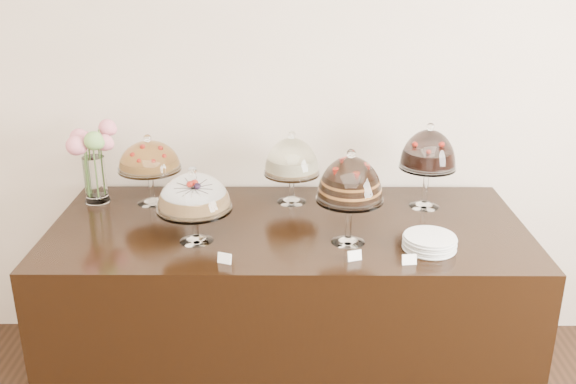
{
  "coord_description": "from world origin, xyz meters",
  "views": [
    {
      "loc": [
        -0.18,
        -0.29,
        2.11
      ],
      "look_at": [
        -0.2,
        2.4,
        1.08
      ],
      "focal_mm": 40.0,
      "sensor_mm": 36.0,
      "label": 1
    }
  ],
  "objects_px": {
    "cake_stand_sugar_sponge": "(194,195)",
    "plate_stack": "(429,242)",
    "cake_stand_cheesecake": "(292,160)",
    "cake_stand_dark_choco": "(428,153)",
    "cake_stand_fruit_tart": "(149,159)",
    "flower_vase": "(92,156)",
    "cake_stand_choco_layer": "(350,183)",
    "display_counter": "(288,308)"
  },
  "relations": [
    {
      "from": "cake_stand_cheesecake",
      "to": "plate_stack",
      "type": "distance_m",
      "value": 0.83
    },
    {
      "from": "cake_stand_fruit_tart",
      "to": "cake_stand_cheesecake",
      "type": "bearing_deg",
      "value": 1.67
    },
    {
      "from": "cake_stand_fruit_tart",
      "to": "flower_vase",
      "type": "relative_size",
      "value": 0.87
    },
    {
      "from": "cake_stand_cheesecake",
      "to": "flower_vase",
      "type": "height_order",
      "value": "flower_vase"
    },
    {
      "from": "display_counter",
      "to": "cake_stand_fruit_tart",
      "type": "height_order",
      "value": "cake_stand_fruit_tart"
    },
    {
      "from": "cake_stand_dark_choco",
      "to": "cake_stand_fruit_tart",
      "type": "relative_size",
      "value": 1.2
    },
    {
      "from": "plate_stack",
      "to": "cake_stand_fruit_tart",
      "type": "bearing_deg",
      "value": 157.9
    },
    {
      "from": "display_counter",
      "to": "cake_stand_sugar_sponge",
      "type": "relative_size",
      "value": 6.37
    },
    {
      "from": "display_counter",
      "to": "plate_stack",
      "type": "bearing_deg",
      "value": -23.28
    },
    {
      "from": "display_counter",
      "to": "plate_stack",
      "type": "height_order",
      "value": "plate_stack"
    },
    {
      "from": "cake_stand_sugar_sponge",
      "to": "plate_stack",
      "type": "distance_m",
      "value": 1.03
    },
    {
      "from": "flower_vase",
      "to": "cake_stand_dark_choco",
      "type": "bearing_deg",
      "value": -1.69
    },
    {
      "from": "cake_stand_dark_choco",
      "to": "flower_vase",
      "type": "height_order",
      "value": "cake_stand_dark_choco"
    },
    {
      "from": "cake_stand_choco_layer",
      "to": "cake_stand_fruit_tart",
      "type": "xyz_separation_m",
      "value": [
        -0.95,
        0.46,
        -0.04
      ]
    },
    {
      "from": "cake_stand_choco_layer",
      "to": "cake_stand_cheesecake",
      "type": "height_order",
      "value": "cake_stand_choco_layer"
    },
    {
      "from": "cake_stand_choco_layer",
      "to": "cake_stand_sugar_sponge",
      "type": "bearing_deg",
      "value": 179.19
    },
    {
      "from": "display_counter",
      "to": "flower_vase",
      "type": "height_order",
      "value": "flower_vase"
    },
    {
      "from": "flower_vase",
      "to": "cake_stand_fruit_tart",
      "type": "bearing_deg",
      "value": -1.91
    },
    {
      "from": "cake_stand_sugar_sponge",
      "to": "cake_stand_dark_choco",
      "type": "relative_size",
      "value": 0.81
    },
    {
      "from": "cake_stand_choco_layer",
      "to": "flower_vase",
      "type": "relative_size",
      "value": 1.04
    },
    {
      "from": "cake_stand_fruit_tart",
      "to": "plate_stack",
      "type": "relative_size",
      "value": 1.6
    },
    {
      "from": "cake_stand_dark_choco",
      "to": "cake_stand_fruit_tart",
      "type": "height_order",
      "value": "cake_stand_dark_choco"
    },
    {
      "from": "cake_stand_sugar_sponge",
      "to": "cake_stand_choco_layer",
      "type": "distance_m",
      "value": 0.67
    },
    {
      "from": "cake_stand_fruit_tart",
      "to": "flower_vase",
      "type": "bearing_deg",
      "value": 178.09
    },
    {
      "from": "cake_stand_dark_choco",
      "to": "plate_stack",
      "type": "distance_m",
      "value": 0.55
    },
    {
      "from": "cake_stand_choco_layer",
      "to": "cake_stand_fruit_tart",
      "type": "relative_size",
      "value": 1.19
    },
    {
      "from": "cake_stand_dark_choco",
      "to": "flower_vase",
      "type": "relative_size",
      "value": 1.05
    },
    {
      "from": "display_counter",
      "to": "cake_stand_dark_choco",
      "type": "distance_m",
      "value": 1.02
    },
    {
      "from": "display_counter",
      "to": "cake_stand_sugar_sponge",
      "type": "height_order",
      "value": "cake_stand_sugar_sponge"
    },
    {
      "from": "cake_stand_dark_choco",
      "to": "cake_stand_fruit_tart",
      "type": "bearing_deg",
      "value": 178.35
    },
    {
      "from": "cake_stand_cheesecake",
      "to": "plate_stack",
      "type": "bearing_deg",
      "value": -42.81
    },
    {
      "from": "cake_stand_fruit_tart",
      "to": "plate_stack",
      "type": "bearing_deg",
      "value": -22.1
    },
    {
      "from": "cake_stand_dark_choco",
      "to": "flower_vase",
      "type": "distance_m",
      "value": 1.65
    },
    {
      "from": "display_counter",
      "to": "cake_stand_choco_layer",
      "type": "relative_size",
      "value": 5.16
    },
    {
      "from": "cake_stand_cheesecake",
      "to": "plate_stack",
      "type": "xyz_separation_m",
      "value": [
        0.59,
        -0.55,
        -0.19
      ]
    },
    {
      "from": "cake_stand_choco_layer",
      "to": "cake_stand_fruit_tart",
      "type": "bearing_deg",
      "value": 154.41
    },
    {
      "from": "cake_stand_sugar_sponge",
      "to": "cake_stand_dark_choco",
      "type": "height_order",
      "value": "cake_stand_dark_choco"
    },
    {
      "from": "cake_stand_fruit_tart",
      "to": "flower_vase",
      "type": "xyz_separation_m",
      "value": [
        -0.28,
        0.01,
        0.01
      ]
    },
    {
      "from": "flower_vase",
      "to": "cake_stand_sugar_sponge",
      "type": "bearing_deg",
      "value": -38.79
    },
    {
      "from": "cake_stand_dark_choco",
      "to": "cake_stand_sugar_sponge",
      "type": "bearing_deg",
      "value": -159.36
    },
    {
      "from": "cake_stand_choco_layer",
      "to": "cake_stand_cheesecake",
      "type": "bearing_deg",
      "value": 117.46
    },
    {
      "from": "display_counter",
      "to": "cake_stand_dark_choco",
      "type": "height_order",
      "value": "cake_stand_dark_choco"
    }
  ]
}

